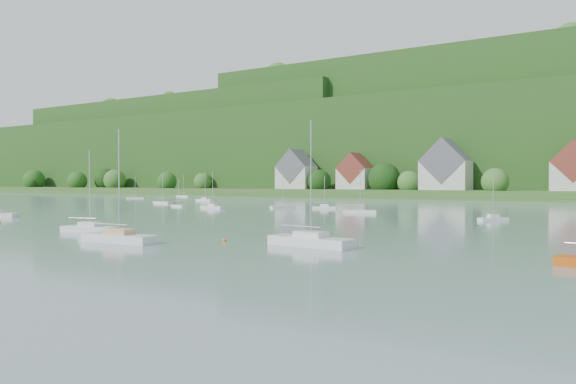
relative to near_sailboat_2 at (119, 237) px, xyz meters
The scene contains 14 objects.
far_shore_strip 169.95m from the near_sailboat_2, 96.78° to the left, with size 600.00×60.00×3.00m, color #2A541F.
forested_ridge 239.19m from the near_sailboat_2, 94.74° to the left, with size 620.00×181.22×69.89m.
village_building_0 173.13m from the near_sailboat_2, 115.73° to the left, with size 14.00×10.40×16.00m.
village_building_1 165.71m from the near_sailboat_2, 107.60° to the left, with size 12.00×9.36×14.00m.
village_building_2 157.78m from the near_sailboat_2, 95.49° to the left, with size 16.00×11.44×18.00m.
village_building_3 157.01m from the near_sailboat_2, 80.84° to the left, with size 13.00×10.40×15.50m.
near_sailboat_2 is the anchor object (origin of this frame).
near_sailboat_3 12.62m from the near_sailboat_2, 153.60° to the left, with size 7.07×3.17×9.23m.
near_sailboat_4 18.04m from the near_sailboat_2, 22.40° to the left, with size 8.44×3.41×11.07m.
mooring_buoy_1 15.04m from the near_sailboat_2, 146.08° to the left, with size 0.41×0.41×0.41m, color white.
mooring_buoy_2 9.78m from the near_sailboat_2, 37.87° to the left, with size 0.42×0.42×0.42m, color orange.
mooring_buoy_3 26.29m from the near_sailboat_2, 145.81° to the left, with size 0.50×0.50×0.50m, color orange.
mooring_buoy_4 20.76m from the near_sailboat_2, 29.19° to the left, with size 0.47×0.47×0.47m, color white.
far_sailboat_cluster 86.40m from the near_sailboat_2, 94.82° to the left, with size 197.44×76.93×8.71m.
Camera 1 is at (60.96, -4.33, 5.63)m, focal length 34.71 mm.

